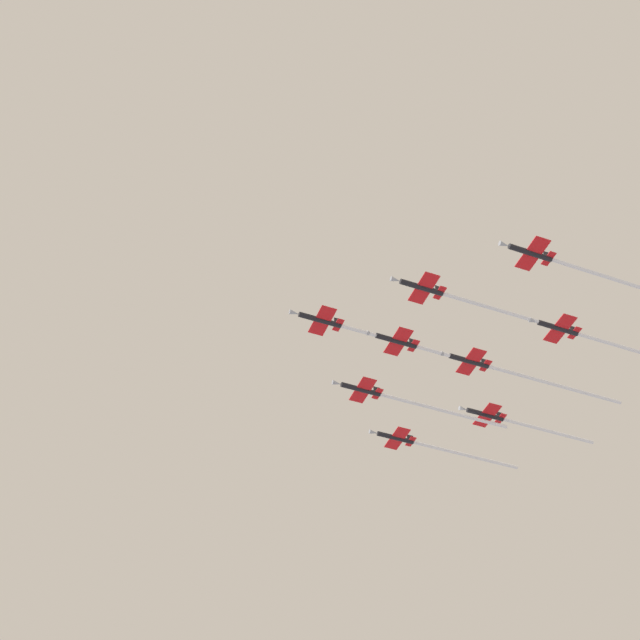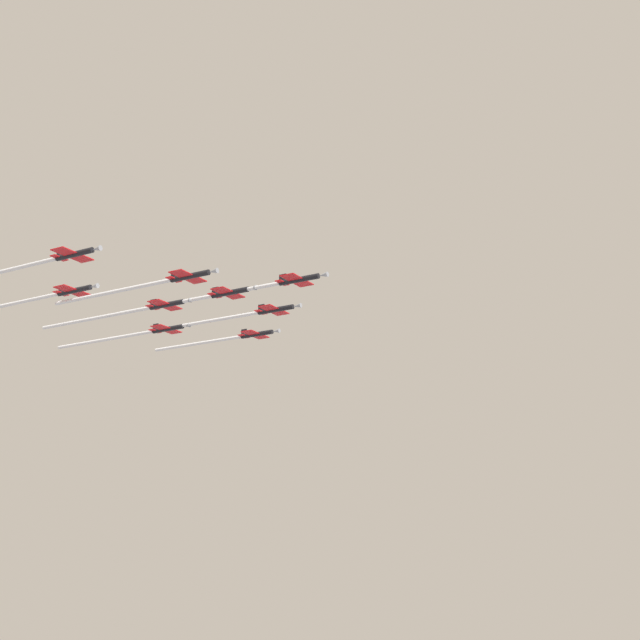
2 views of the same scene
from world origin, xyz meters
name	(u,v)px [view 1 (image 1 of 2)]	position (x,y,z in m)	size (l,w,h in m)	color
jet_lead	(353,329)	(-13.61, 13.11, 133.93)	(36.45, 8.16, 2.39)	black
jet_port_inner	(465,300)	(-31.31, 28.66, 134.04)	(42.20, 8.16, 2.39)	black
jet_starboard_inner	(402,400)	(-31.67, -2.30, 132.68)	(42.77, 8.16, 2.39)	black
jet_port_outer	(430,350)	(-31.02, 13.18, 133.94)	(37.43, 8.16, 2.39)	black
jet_starboard_outer	(568,265)	(-45.45, 44.20, 134.10)	(39.01, 8.16, 2.39)	black
jet_center_rear	(428,446)	(-45.83, -17.73, 135.07)	(39.33, 8.16, 2.39)	black
jet_port_trail	(513,373)	(-50.98, 13.26, 133.91)	(44.69, 8.16, 2.39)	black
jet_starboard_trail	(600,340)	(-62.69, 28.79, 133.86)	(43.20, 8.16, 2.39)	black
jet_tail_end	(512,421)	(-59.68, -2.19, 134.79)	(35.33, 8.16, 2.39)	black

